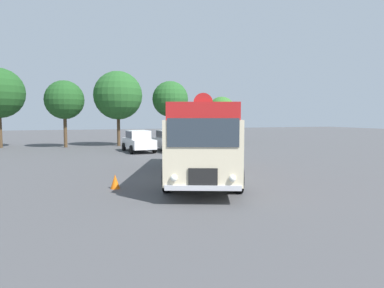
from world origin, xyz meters
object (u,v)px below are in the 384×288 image
Objects in this scene: vintage_bus at (203,136)px; traffic_cone at (115,182)px; box_van at (201,133)px; car_near_left at (138,141)px; car_mid_left at (170,140)px.

traffic_cone is (-4.05, -1.19, -1.62)m from vintage_bus.
vintage_bus is at bearing -110.45° from box_van.
vintage_bus reaches higher than car_near_left.
car_near_left is at bearing 93.43° from vintage_bus.
car_mid_left is (1.68, 11.75, -1.05)m from vintage_bus.
car_near_left is at bearing 76.00° from traffic_cone.
car_mid_left is at bearing -9.06° from car_near_left.
car_near_left is 0.73× the size of box_van.
car_near_left is (-0.73, 12.14, -1.05)m from vintage_bus.
box_van is 16.07m from traffic_cone.
vintage_bus is 12.21m from car_near_left.
car_near_left is 2.44m from car_mid_left.
traffic_cone is (-8.64, -13.50, -1.09)m from box_van.
traffic_cone is at bearing -122.62° from box_van.
car_near_left is 1.00× the size of car_mid_left.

